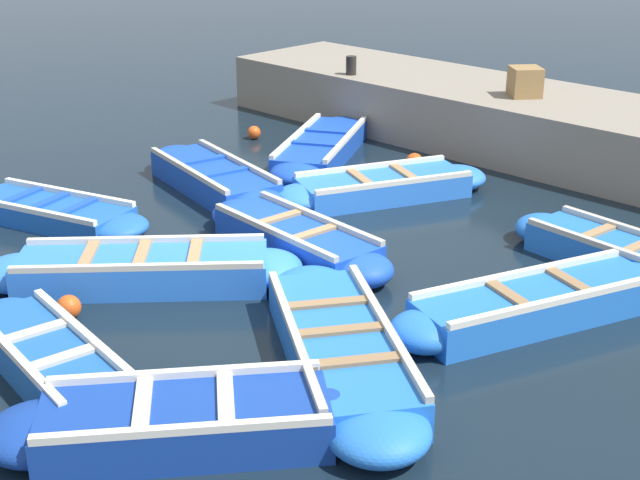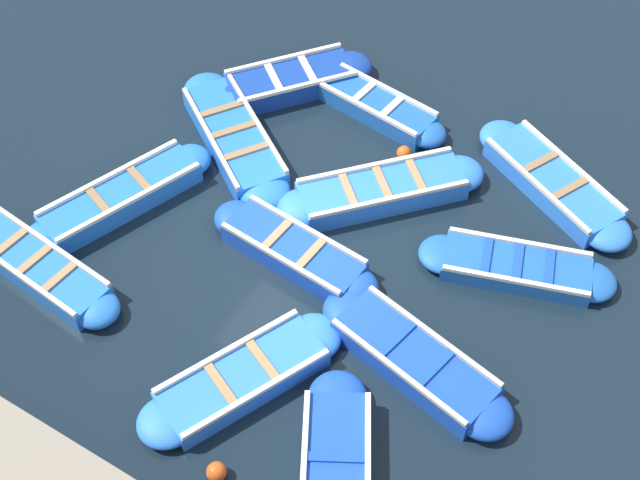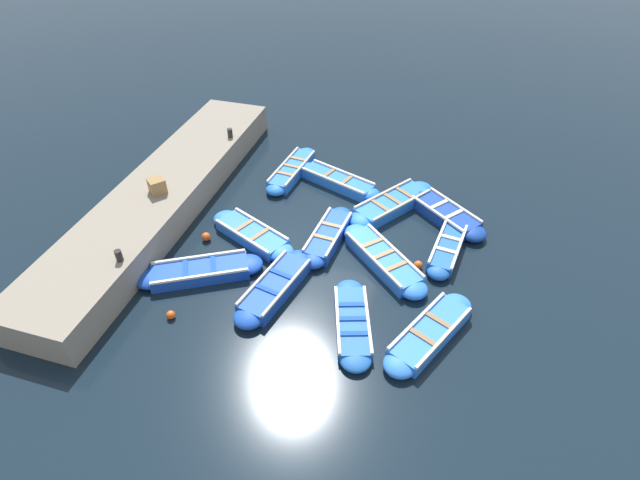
{
  "view_description": "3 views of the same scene",
  "coord_description": "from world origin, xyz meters",
  "px_view_note": "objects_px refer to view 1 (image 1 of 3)",
  "views": [
    {
      "loc": [
        -7.05,
        -7.56,
        4.55
      ],
      "look_at": [
        0.34,
        -0.38,
        0.33
      ],
      "focal_mm": 50.0,
      "sensor_mm": 36.0,
      "label": 1
    },
    {
      "loc": [
        7.98,
        5.13,
        11.91
      ],
      "look_at": [
        -0.0,
        0.36,
        0.3
      ],
      "focal_mm": 50.0,
      "sensor_mm": 36.0,
      "label": 2
    },
    {
      "loc": [
        -2.96,
        12.21,
        10.61
      ],
      "look_at": [
        0.53,
        0.4,
        0.25
      ],
      "focal_mm": 28.0,
      "sensor_mm": 36.0,
      "label": 3
    }
  ],
  "objects_px": {
    "boat_inner_gap": "(186,422)",
    "wooden_crate": "(525,82)",
    "boat_outer_left": "(51,361)",
    "buoy_yellow_far": "(69,307)",
    "boat_end_of_row": "(49,212)",
    "buoy_white_drifting": "(414,162)",
    "boat_drifting": "(143,270)",
    "bollard_mid_north": "(351,65)",
    "boat_broadside": "(340,349)",
    "boat_stern_in": "(538,304)",
    "boat_outer_right": "(296,240)",
    "boat_centre": "(214,179)",
    "boat_alongside": "(383,187)",
    "boat_bow_out": "(637,261)",
    "buoy_orange_near": "(254,132)",
    "boat_near_quay": "(321,148)"
  },
  "relations": [
    {
      "from": "buoy_orange_near",
      "to": "buoy_white_drifting",
      "type": "distance_m",
      "value": 3.39
    },
    {
      "from": "bollard_mid_north",
      "to": "wooden_crate",
      "type": "height_order",
      "value": "wooden_crate"
    },
    {
      "from": "boat_end_of_row",
      "to": "boat_outer_left",
      "type": "distance_m",
      "value": 4.4
    },
    {
      "from": "boat_stern_in",
      "to": "wooden_crate",
      "type": "distance_m",
      "value": 6.51
    },
    {
      "from": "boat_alongside",
      "to": "bollard_mid_north",
      "type": "distance_m",
      "value": 4.22
    },
    {
      "from": "buoy_yellow_far",
      "to": "boat_broadside",
      "type": "bearing_deg",
      "value": -65.21
    },
    {
      "from": "boat_outer_right",
      "to": "boat_broadside",
      "type": "bearing_deg",
      "value": -125.8
    },
    {
      "from": "buoy_yellow_far",
      "to": "buoy_white_drifting",
      "type": "xyz_separation_m",
      "value": [
        6.88,
        0.62,
        0.01
      ]
    },
    {
      "from": "boat_drifting",
      "to": "boat_near_quay",
      "type": "distance_m",
      "value": 5.61
    },
    {
      "from": "boat_outer_right",
      "to": "boat_centre",
      "type": "distance_m",
      "value": 2.82
    },
    {
      "from": "boat_inner_gap",
      "to": "wooden_crate",
      "type": "relative_size",
      "value": 6.4
    },
    {
      "from": "boat_outer_right",
      "to": "boat_stern_in",
      "type": "bearing_deg",
      "value": -80.66
    },
    {
      "from": "bollard_mid_north",
      "to": "boat_near_quay",
      "type": "bearing_deg",
      "value": -151.48
    },
    {
      "from": "boat_outer_left",
      "to": "buoy_white_drifting",
      "type": "bearing_deg",
      "value": 11.93
    },
    {
      "from": "boat_broadside",
      "to": "boat_centre",
      "type": "height_order",
      "value": "boat_centre"
    },
    {
      "from": "buoy_orange_near",
      "to": "buoy_yellow_far",
      "type": "distance_m",
      "value": 7.44
    },
    {
      "from": "boat_drifting",
      "to": "wooden_crate",
      "type": "distance_m",
      "value": 7.88
    },
    {
      "from": "boat_inner_gap",
      "to": "boat_outer_right",
      "type": "height_order",
      "value": "boat_inner_gap"
    },
    {
      "from": "boat_outer_left",
      "to": "buoy_orange_near",
      "type": "relative_size",
      "value": 12.67
    },
    {
      "from": "boat_stern_in",
      "to": "boat_drifting",
      "type": "bearing_deg",
      "value": 122.82
    },
    {
      "from": "boat_end_of_row",
      "to": "boat_broadside",
      "type": "bearing_deg",
      "value": -90.78
    },
    {
      "from": "boat_broadside",
      "to": "boat_inner_gap",
      "type": "height_order",
      "value": "boat_inner_gap"
    },
    {
      "from": "boat_outer_left",
      "to": "boat_alongside",
      "type": "bearing_deg",
      "value": 10.04
    },
    {
      "from": "boat_centre",
      "to": "boat_near_quay",
      "type": "bearing_deg",
      "value": 0.23
    },
    {
      "from": "boat_bow_out",
      "to": "boat_near_quay",
      "type": "bearing_deg",
      "value": 82.45
    },
    {
      "from": "boat_bow_out",
      "to": "boat_end_of_row",
      "type": "xyz_separation_m",
      "value": [
        -4.07,
        6.78,
        -0.04
      ]
    },
    {
      "from": "boat_drifting",
      "to": "boat_centre",
      "type": "xyz_separation_m",
      "value": [
        2.8,
        2.08,
        -0.0
      ]
    },
    {
      "from": "boat_broadside",
      "to": "boat_end_of_row",
      "type": "xyz_separation_m",
      "value": [
        0.08,
        5.68,
        -0.05
      ]
    },
    {
      "from": "boat_drifting",
      "to": "buoy_white_drifting",
      "type": "relative_size",
      "value": 11.48
    },
    {
      "from": "boat_inner_gap",
      "to": "boat_outer_left",
      "type": "height_order",
      "value": "boat_inner_gap"
    },
    {
      "from": "boat_outer_right",
      "to": "buoy_white_drifting",
      "type": "distance_m",
      "value": 4.01
    },
    {
      "from": "boat_bow_out",
      "to": "boat_outer_left",
      "type": "distance_m",
      "value": 6.93
    },
    {
      "from": "boat_outer_left",
      "to": "buoy_yellow_far",
      "type": "relative_size",
      "value": 11.35
    },
    {
      "from": "boat_drifting",
      "to": "boat_broadside",
      "type": "bearing_deg",
      "value": -85.28
    },
    {
      "from": "boat_inner_gap",
      "to": "boat_alongside",
      "type": "bearing_deg",
      "value": 25.76
    },
    {
      "from": "boat_broadside",
      "to": "boat_alongside",
      "type": "bearing_deg",
      "value": 35.69
    },
    {
      "from": "boat_inner_gap",
      "to": "boat_stern_in",
      "type": "xyz_separation_m",
      "value": [
        4.11,
        -0.95,
        -0.0
      ]
    },
    {
      "from": "boat_broadside",
      "to": "boat_stern_in",
      "type": "relative_size",
      "value": 1.0
    },
    {
      "from": "boat_centre",
      "to": "buoy_orange_near",
      "type": "height_order",
      "value": "boat_centre"
    },
    {
      "from": "boat_alongside",
      "to": "buoy_orange_near",
      "type": "bearing_deg",
      "value": 77.71
    },
    {
      "from": "boat_centre",
      "to": "boat_alongside",
      "type": "bearing_deg",
      "value": -52.64
    },
    {
      "from": "boat_stern_in",
      "to": "boat_broadside",
      "type": "bearing_deg",
      "value": 158.62
    },
    {
      "from": "boat_centre",
      "to": "boat_stern_in",
      "type": "bearing_deg",
      "value": -93.0
    },
    {
      "from": "bollard_mid_north",
      "to": "boat_alongside",
      "type": "bearing_deg",
      "value": -130.81
    },
    {
      "from": "boat_centre",
      "to": "buoy_yellow_far",
      "type": "xyz_separation_m",
      "value": [
        -3.87,
        -2.19,
        -0.06
      ]
    },
    {
      "from": "boat_end_of_row",
      "to": "buoy_white_drifting",
      "type": "distance_m",
      "value": 5.9
    },
    {
      "from": "boat_end_of_row",
      "to": "boat_outer_left",
      "type": "height_order",
      "value": "boat_outer_left"
    },
    {
      "from": "boat_centre",
      "to": "bollard_mid_north",
      "type": "bearing_deg",
      "value": 13.4
    },
    {
      "from": "boat_centre",
      "to": "buoy_white_drifting",
      "type": "distance_m",
      "value": 3.39
    },
    {
      "from": "boat_inner_gap",
      "to": "wooden_crate",
      "type": "xyz_separation_m",
      "value": [
        9.42,
        2.65,
        1.09
      ]
    }
  ]
}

